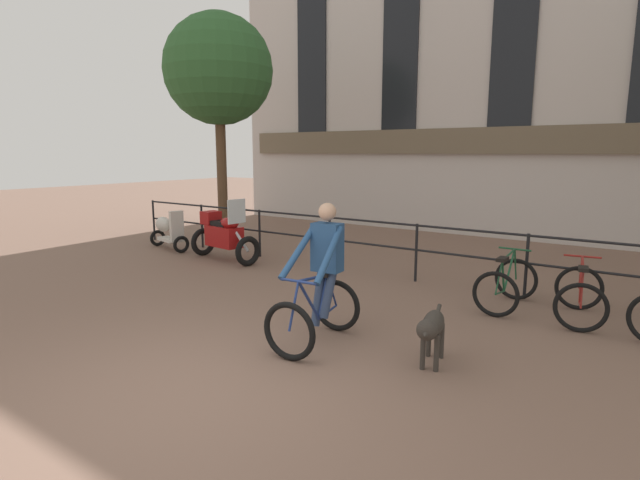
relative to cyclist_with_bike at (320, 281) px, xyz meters
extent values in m
plane|color=#7A5B4C|center=(-0.25, -1.86, -0.76)|extent=(60.00, 60.00, 0.00)
cylinder|color=black|center=(-7.75, 3.34, -0.24)|extent=(0.05, 0.05, 1.05)
cylinder|color=black|center=(-5.88, 3.34, -0.24)|extent=(0.05, 0.05, 1.05)
cylinder|color=black|center=(-4.00, 3.34, -0.24)|extent=(0.05, 0.05, 1.05)
cylinder|color=black|center=(-2.13, 3.34, -0.24)|extent=(0.05, 0.05, 1.05)
cylinder|color=black|center=(-0.25, 3.34, -0.24)|extent=(0.05, 0.05, 1.05)
cylinder|color=black|center=(1.62, 3.34, -0.24)|extent=(0.05, 0.05, 1.05)
cylinder|color=black|center=(-0.25, 3.34, 0.26)|extent=(15.00, 0.04, 0.04)
cylinder|color=black|center=(-0.25, 3.34, -0.19)|extent=(15.00, 0.04, 0.04)
cube|color=beige|center=(-0.25, 9.14, 4.16)|extent=(18.00, 0.60, 9.85)
cube|color=brown|center=(-0.25, 8.78, 1.84)|extent=(17.10, 0.12, 0.70)
cube|color=black|center=(-6.55, 8.81, 4.65)|extent=(1.10, 0.06, 5.51)
cube|color=black|center=(-3.40, 8.81, 4.65)|extent=(1.10, 0.06, 5.51)
cube|color=black|center=(-0.25, 8.81, 4.65)|extent=(1.10, 0.06, 5.51)
torus|color=black|center=(0.06, -0.68, -0.42)|extent=(0.68, 0.13, 0.68)
torus|color=black|center=(-0.04, 0.41, -0.42)|extent=(0.68, 0.13, 0.68)
cylinder|color=navy|center=(0.02, -0.26, -0.19)|extent=(0.08, 0.49, 0.60)
cylinder|color=navy|center=(-0.01, 0.07, -0.22)|extent=(0.06, 0.23, 0.52)
cylinder|color=navy|center=(0.01, -0.16, 0.07)|extent=(0.09, 0.66, 0.10)
cylinder|color=navy|center=(-0.02, 0.19, -0.45)|extent=(0.07, 0.44, 0.08)
cylinder|color=navy|center=(-0.02, 0.29, -0.19)|extent=(0.05, 0.27, 0.47)
cylinder|color=navy|center=(0.05, -0.59, -0.16)|extent=(0.05, 0.23, 0.54)
cylinder|color=navy|center=(0.04, -0.49, 0.10)|extent=(0.48, 0.07, 0.03)
cube|color=black|center=(-0.01, 0.17, 0.06)|extent=(0.14, 0.25, 0.05)
cube|color=navy|center=(-0.01, 0.17, 0.39)|extent=(0.38, 0.25, 0.60)
sphere|color=tan|center=(-0.01, 0.17, 0.83)|extent=(0.22, 0.22, 0.22)
cylinder|color=navy|center=(-0.19, -0.18, 0.37)|extent=(0.08, 0.71, 0.60)
cylinder|color=navy|center=(0.22, -0.14, 0.37)|extent=(0.20, 0.72, 0.60)
cylinder|color=navy|center=(-0.08, 0.07, -0.25)|extent=(0.16, 0.32, 0.69)
cylinder|color=navy|center=(0.06, 0.08, -0.19)|extent=(0.11, 0.30, 0.58)
ellipsoid|color=#332D28|center=(1.40, 0.16, -0.30)|extent=(0.36, 0.63, 0.26)
cylinder|color=#332D28|center=(1.46, -0.07, -0.28)|extent=(0.17, 0.17, 0.16)
sphere|color=#332D28|center=(1.50, -0.25, -0.23)|extent=(0.22, 0.22, 0.22)
cone|color=#332D28|center=(1.52, -0.34, -0.24)|extent=(0.15, 0.16, 0.12)
cylinder|color=#332D28|center=(1.32, 0.50, -0.25)|extent=(0.09, 0.20, 0.10)
cylinder|color=#332D28|center=(1.37, -0.04, -0.56)|extent=(0.06, 0.06, 0.41)
cylinder|color=#332D28|center=(1.51, -0.01, -0.56)|extent=(0.06, 0.06, 0.41)
cylinder|color=#332D28|center=(1.29, 0.32, -0.56)|extent=(0.06, 0.06, 0.41)
cylinder|color=#332D28|center=(1.43, 0.36, -0.56)|extent=(0.06, 0.06, 0.41)
torus|color=black|center=(-3.57, 2.49, -0.45)|extent=(0.20, 0.63, 0.62)
torus|color=black|center=(-5.12, 2.69, -0.45)|extent=(0.20, 0.63, 0.62)
cube|color=maroon|center=(-4.34, 2.59, -0.23)|extent=(0.91, 0.51, 0.44)
ellipsoid|color=maroon|center=(-4.15, 2.57, 0.07)|extent=(0.52, 0.38, 0.24)
cube|color=black|center=(-4.45, 2.61, 0.04)|extent=(0.59, 0.37, 0.10)
cylinder|color=#B2B2B7|center=(-3.76, 2.52, -0.27)|extent=(0.44, 0.12, 0.41)
cube|color=silver|center=(-3.89, 2.53, 0.34)|extent=(0.09, 0.44, 0.50)
cube|color=maroon|center=(-4.80, 2.65, 0.13)|extent=(0.36, 0.40, 0.28)
torus|color=black|center=(1.51, 3.21, -0.43)|extent=(0.66, 0.07, 0.66)
torus|color=black|center=(1.49, 2.16, -0.43)|extent=(0.66, 0.07, 0.66)
cylinder|color=#194C2D|center=(1.50, 2.80, -0.20)|extent=(0.04, 0.47, 0.58)
cylinder|color=#194C2D|center=(1.50, 2.49, -0.24)|extent=(0.03, 0.22, 0.51)
cylinder|color=#194C2D|center=(1.50, 2.71, 0.05)|extent=(0.04, 0.63, 0.10)
cylinder|color=#194C2D|center=(1.50, 2.37, -0.46)|extent=(0.03, 0.42, 0.07)
cylinder|color=#194C2D|center=(1.50, 2.28, -0.21)|extent=(0.03, 0.25, 0.46)
cylinder|color=#194C2D|center=(1.51, 3.12, -0.18)|extent=(0.03, 0.21, 0.52)
cylinder|color=#194C2D|center=(1.51, 3.02, 0.08)|extent=(0.48, 0.04, 0.03)
cube|color=black|center=(1.50, 2.39, 0.03)|extent=(0.12, 0.24, 0.05)
torus|color=black|center=(2.40, 3.20, -0.43)|extent=(0.66, 0.17, 0.66)
torus|color=black|center=(2.57, 2.17, -0.43)|extent=(0.66, 0.17, 0.66)
cylinder|color=maroon|center=(2.47, 2.80, -0.20)|extent=(0.11, 0.47, 0.58)
cylinder|color=maroon|center=(2.52, 2.49, -0.24)|extent=(0.07, 0.22, 0.51)
cylinder|color=maroon|center=(2.48, 2.71, 0.05)|extent=(0.13, 0.63, 0.10)
cylinder|color=maroon|center=(2.54, 2.38, -0.46)|extent=(0.09, 0.42, 0.07)
cylinder|color=maroon|center=(2.55, 2.28, -0.21)|extent=(0.06, 0.25, 0.46)
cylinder|color=maroon|center=(2.42, 3.11, -0.18)|extent=(0.06, 0.21, 0.52)
cylinder|color=maroon|center=(2.43, 3.02, 0.08)|extent=(0.48, 0.11, 0.03)
cube|color=black|center=(2.53, 2.40, 0.03)|extent=(0.16, 0.26, 0.05)
torus|color=black|center=(-5.75, 2.58, -0.56)|extent=(0.16, 0.41, 0.40)
torus|color=black|center=(-6.93, 2.82, -0.56)|extent=(0.16, 0.41, 0.40)
cube|color=beige|center=(-6.34, 2.70, -0.52)|extent=(0.71, 0.41, 0.08)
cube|color=beige|center=(-5.93, 2.62, -0.16)|extent=(0.16, 0.33, 0.72)
ellipsoid|color=beige|center=(-6.60, 2.75, -0.18)|extent=(0.57, 0.40, 0.36)
cylinder|color=brown|center=(-6.36, 4.52, 1.04)|extent=(0.26, 0.26, 3.61)
sphere|color=#2D5B2D|center=(-6.36, 4.52, 3.61)|extent=(2.78, 2.78, 2.78)
camera|label=1|loc=(3.38, -4.79, 1.54)|focal=28.00mm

